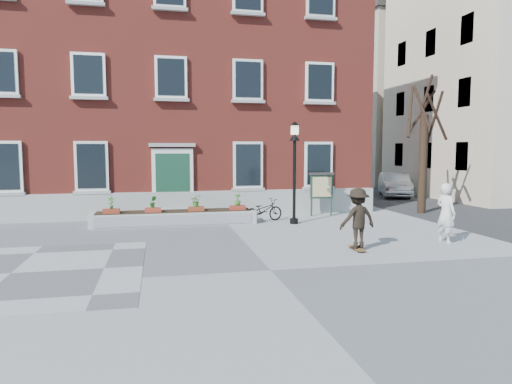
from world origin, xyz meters
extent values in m
plane|color=gray|center=(0.00, 0.00, 0.00)|extent=(100.00, 100.00, 0.00)
cube|color=#535355|center=(-6.00, 1.00, 0.01)|extent=(6.00, 6.00, 0.01)
imported|color=black|center=(1.48, 7.18, 0.45)|extent=(1.81, 1.09, 0.90)
imported|color=silver|center=(11.40, 14.74, 0.72)|extent=(3.03, 4.65, 1.45)
imported|color=silver|center=(6.04, 1.98, 0.92)|extent=(0.59, 0.76, 1.85)
cube|color=#983429|center=(-2.00, 14.00, 6.00)|extent=(18.00, 10.00, 12.00)
cube|color=#A0A09B|center=(-2.00, 8.88, 0.55)|extent=(18.00, 0.24, 1.10)
cube|color=gray|center=(-2.00, 8.75, 0.10)|extent=(2.60, 0.80, 0.20)
cube|color=#A7A7A2|center=(-2.00, 8.90, 0.30)|extent=(2.20, 0.50, 0.20)
cube|color=silver|center=(-2.00, 8.92, 1.65)|extent=(1.70, 0.12, 2.50)
cube|color=#163C28|center=(-2.00, 8.87, 1.55)|extent=(1.40, 0.06, 2.30)
cube|color=gray|center=(-2.00, 8.88, 3.05)|extent=(1.90, 0.25, 0.15)
cube|color=white|center=(-8.40, 8.90, 2.20)|extent=(1.30, 0.10, 2.00)
cube|color=black|center=(-8.40, 8.85, 2.20)|extent=(1.08, 0.04, 1.78)
cube|color=#969591|center=(-8.40, 8.84, 1.14)|extent=(1.44, 0.20, 0.12)
cube|color=#A6A6A1|center=(-8.40, 8.84, 4.89)|extent=(1.44, 0.20, 0.12)
cube|color=silver|center=(-5.20, 8.90, 2.20)|extent=(1.30, 0.10, 2.00)
cube|color=black|center=(-5.20, 8.85, 2.20)|extent=(1.08, 0.04, 1.78)
cube|color=#A6A7A1|center=(-5.20, 8.84, 1.14)|extent=(1.44, 0.20, 0.12)
cube|color=white|center=(-5.20, 8.90, 5.80)|extent=(1.30, 0.10, 1.70)
cube|color=black|center=(-5.20, 8.85, 5.80)|extent=(1.08, 0.04, 1.48)
cube|color=#A1A19C|center=(-5.20, 8.84, 4.89)|extent=(1.44, 0.20, 0.12)
cube|color=gray|center=(-5.20, 8.84, 8.49)|extent=(1.44, 0.20, 0.12)
cube|color=white|center=(-2.00, 8.90, 5.80)|extent=(1.30, 0.10, 1.70)
cube|color=black|center=(-2.00, 8.85, 5.80)|extent=(1.08, 0.04, 1.48)
cube|color=#9A9B96|center=(-2.00, 8.84, 4.89)|extent=(1.44, 0.20, 0.12)
cube|color=#9C9C97|center=(-2.00, 8.84, 8.49)|extent=(1.44, 0.20, 0.12)
cube|color=silver|center=(1.20, 8.90, 2.20)|extent=(1.30, 0.10, 2.00)
cube|color=black|center=(1.20, 8.85, 2.20)|extent=(1.08, 0.04, 1.78)
cube|color=#9A9B96|center=(1.20, 8.84, 1.14)|extent=(1.44, 0.20, 0.12)
cube|color=silver|center=(1.20, 8.90, 5.80)|extent=(1.30, 0.10, 1.70)
cube|color=black|center=(1.20, 8.85, 5.80)|extent=(1.08, 0.04, 1.48)
cube|color=#9C9C97|center=(1.20, 8.84, 4.89)|extent=(1.44, 0.20, 0.12)
cube|color=#999994|center=(1.20, 8.84, 8.49)|extent=(1.44, 0.20, 0.12)
cube|color=white|center=(4.40, 8.90, 2.20)|extent=(1.30, 0.10, 2.00)
cube|color=black|center=(4.40, 8.85, 2.20)|extent=(1.08, 0.04, 1.78)
cube|color=#ADACA7|center=(4.40, 8.84, 1.14)|extent=(1.44, 0.20, 0.12)
cube|color=white|center=(4.40, 8.90, 5.80)|extent=(1.30, 0.10, 1.70)
cube|color=black|center=(4.40, 8.85, 5.80)|extent=(1.08, 0.04, 1.48)
cube|color=gray|center=(4.40, 8.84, 4.89)|extent=(1.44, 0.20, 0.12)
cube|color=#9E9E99|center=(4.40, 8.84, 8.49)|extent=(1.44, 0.20, 0.12)
cube|color=#B9B9B4|center=(-2.00, 7.20, 0.25)|extent=(6.20, 1.10, 0.50)
cube|color=silver|center=(-2.00, 6.64, 0.25)|extent=(5.80, 0.02, 0.40)
cube|color=black|center=(-2.00, 7.20, 0.50)|extent=(5.80, 0.90, 0.06)
cube|color=maroon|center=(-4.30, 6.95, 0.60)|extent=(0.60, 0.25, 0.20)
imported|color=#2C671E|center=(-4.30, 6.95, 0.92)|extent=(0.24, 0.24, 0.45)
cube|color=maroon|center=(-2.80, 6.95, 0.60)|extent=(0.60, 0.25, 0.20)
imported|color=#25651E|center=(-2.80, 6.95, 0.92)|extent=(0.25, 0.25, 0.45)
cube|color=maroon|center=(-1.20, 6.95, 0.60)|extent=(0.60, 0.25, 0.20)
imported|color=#30681F|center=(-1.20, 6.95, 0.92)|extent=(0.40, 0.40, 0.45)
cube|color=maroon|center=(0.40, 6.95, 0.60)|extent=(0.60, 0.25, 0.20)
imported|color=#32691F|center=(0.40, 6.95, 0.92)|extent=(0.25, 0.25, 0.45)
cylinder|color=#302015|center=(9.00, 8.00, 2.20)|extent=(0.36, 0.36, 4.40)
cylinder|color=black|center=(9.51, 8.00, 4.29)|extent=(0.12, 1.12, 2.23)
cylinder|color=black|center=(9.17, 8.52, 4.55)|extent=(1.18, 0.49, 1.97)
cylinder|color=black|center=(8.51, 8.36, 4.55)|extent=(0.88, 1.14, 2.35)
cylinder|color=black|center=(8.70, 7.78, 4.73)|extent=(0.60, 0.77, 1.90)
cylinder|color=black|center=(9.20, 7.37, 4.24)|extent=(1.39, 0.55, 1.95)
cylinder|color=black|center=(9.16, 8.13, 5.37)|extent=(0.43, 0.48, 1.58)
cube|color=#333335|center=(12.00, 18.00, 0.00)|extent=(8.00, 36.00, 0.01)
cube|color=beige|center=(18.00, 14.00, 7.00)|extent=(10.00, 11.00, 14.00)
cube|color=#BEB298|center=(18.00, 26.00, 6.50)|extent=(10.00, 11.00, 13.00)
cube|color=#3D3834|center=(18.00, 26.00, 13.25)|extent=(10.40, 11.40, 0.50)
cube|color=black|center=(13.04, 10.80, 2.50)|extent=(0.08, 1.00, 1.50)
cube|color=black|center=(13.04, 14.00, 2.50)|extent=(0.08, 1.00, 1.50)
cube|color=black|center=(13.04, 17.20, 2.50)|extent=(0.08, 1.00, 1.50)
cube|color=black|center=(13.04, 10.80, 5.80)|extent=(0.08, 1.00, 1.50)
cube|color=black|center=(13.04, 14.00, 5.80)|extent=(0.08, 1.00, 1.50)
cube|color=black|center=(13.04, 17.20, 5.80)|extent=(0.08, 1.00, 1.50)
cube|color=black|center=(13.04, 10.80, 9.00)|extent=(0.08, 1.00, 1.50)
cube|color=black|center=(13.04, 14.00, 9.00)|extent=(0.08, 1.00, 1.50)
cube|color=black|center=(13.04, 17.20, 9.00)|extent=(0.08, 1.00, 1.50)
cylinder|color=black|center=(2.53, 6.42, 0.10)|extent=(0.32, 0.32, 0.20)
cylinder|color=black|center=(2.53, 6.42, 1.60)|extent=(0.12, 0.12, 3.20)
cone|color=black|center=(2.53, 6.42, 3.35)|extent=(0.40, 0.40, 0.30)
cube|color=beige|center=(2.53, 6.42, 3.60)|extent=(0.24, 0.24, 0.34)
cone|color=black|center=(2.53, 6.42, 3.85)|extent=(0.40, 0.40, 0.16)
cylinder|color=#193223|center=(3.87, 8.25, 0.90)|extent=(0.08, 0.08, 1.80)
cylinder|color=#1B3627|center=(4.77, 8.25, 0.90)|extent=(0.08, 0.08, 1.80)
cube|color=#1A3425|center=(4.32, 8.25, 1.25)|extent=(1.00, 0.10, 1.00)
cube|color=#ECE699|center=(4.32, 8.19, 1.25)|extent=(0.85, 0.02, 0.85)
cube|color=#36302F|center=(4.32, 8.25, 1.82)|extent=(1.10, 0.16, 0.10)
cube|color=brown|center=(2.94, 1.57, 0.06)|extent=(0.22, 0.78, 0.03)
cylinder|color=black|center=(2.85, 1.29, 0.03)|extent=(0.03, 0.05, 0.05)
cylinder|color=black|center=(3.03, 1.29, 0.03)|extent=(0.03, 0.05, 0.05)
cylinder|color=black|center=(2.85, 1.85, 0.03)|extent=(0.03, 0.05, 0.05)
cylinder|color=black|center=(3.03, 1.85, 0.03)|extent=(0.03, 0.05, 0.05)
imported|color=black|center=(2.94, 1.57, 0.93)|extent=(1.19, 0.79, 1.71)
camera|label=1|loc=(-2.59, -10.36, 2.91)|focal=32.00mm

